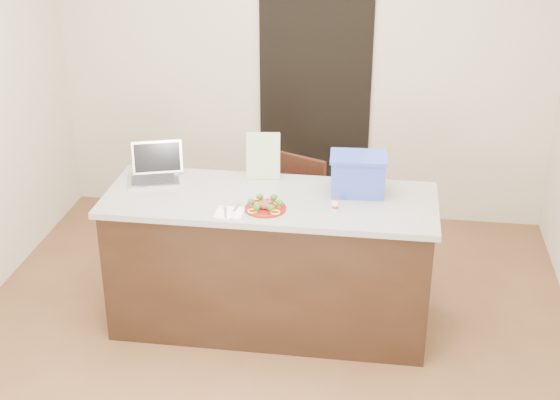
# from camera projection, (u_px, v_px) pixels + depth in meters

# --- Properties ---
(ground) EXTENTS (4.00, 4.00, 0.00)m
(ground) POSITION_uv_depth(u_px,v_px,m) (265.00, 344.00, 4.98)
(ground) COLOR brown
(ground) RESTS_ON ground
(room_shell) EXTENTS (4.00, 4.00, 4.00)m
(room_shell) POSITION_uv_depth(u_px,v_px,m) (262.00, 101.00, 4.30)
(room_shell) COLOR white
(room_shell) RESTS_ON ground
(doorway) EXTENTS (0.90, 0.02, 2.00)m
(doorway) POSITION_uv_depth(u_px,v_px,m) (315.00, 101.00, 6.32)
(doorway) COLOR black
(doorway) RESTS_ON ground
(island) EXTENTS (2.06, 0.76, 0.92)m
(island) POSITION_uv_depth(u_px,v_px,m) (270.00, 262.00, 5.01)
(island) COLOR black
(island) RESTS_ON ground
(plate) EXTENTS (0.25, 0.25, 0.02)m
(plate) POSITION_uv_depth(u_px,v_px,m) (265.00, 208.00, 4.65)
(plate) COLOR maroon
(plate) RESTS_ON island
(meatballs) EXTENTS (0.09, 0.10, 0.04)m
(meatballs) POSITION_uv_depth(u_px,v_px,m) (265.00, 204.00, 4.64)
(meatballs) COLOR brown
(meatballs) RESTS_ON plate
(broccoli) EXTENTS (0.21, 0.19, 0.04)m
(broccoli) POSITION_uv_depth(u_px,v_px,m) (265.00, 202.00, 4.64)
(broccoli) COLOR #1F4A13
(broccoli) RESTS_ON plate
(pepper_rings) EXTENTS (0.20, 0.20, 0.01)m
(pepper_rings) POSITION_uv_depth(u_px,v_px,m) (265.00, 207.00, 4.65)
(pepper_rings) COLOR #FFF71A
(pepper_rings) RESTS_ON plate
(napkin) EXTENTS (0.16, 0.16, 0.01)m
(napkin) POSITION_uv_depth(u_px,v_px,m) (229.00, 213.00, 4.61)
(napkin) COLOR white
(napkin) RESTS_ON island
(fork) EXTENTS (0.04, 0.16, 0.00)m
(fork) POSITION_uv_depth(u_px,v_px,m) (226.00, 211.00, 4.62)
(fork) COLOR silver
(fork) RESTS_ON napkin
(knife) EXTENTS (0.03, 0.20, 0.01)m
(knife) POSITION_uv_depth(u_px,v_px,m) (234.00, 213.00, 4.59)
(knife) COLOR white
(knife) RESTS_ON napkin
(yogurt_bottle) EXTENTS (0.04, 0.04, 0.08)m
(yogurt_bottle) POSITION_uv_depth(u_px,v_px,m) (335.00, 205.00, 4.63)
(yogurt_bottle) COLOR white
(yogurt_bottle) RESTS_ON island
(laptop) EXTENTS (0.38, 0.35, 0.23)m
(laptop) POSITION_uv_depth(u_px,v_px,m) (155.00, 169.00, 5.06)
(laptop) COLOR #AFB0B4
(laptop) RESTS_ON island
(leaflet) EXTENTS (0.22, 0.07, 0.31)m
(leaflet) POSITION_uv_depth(u_px,v_px,m) (263.00, 156.00, 5.02)
(leaflet) COLOR silver
(leaflet) RESTS_ON island
(blue_box) EXTENTS (0.36, 0.27, 0.25)m
(blue_box) POSITION_uv_depth(u_px,v_px,m) (358.00, 174.00, 4.82)
(blue_box) COLOR #2F47AC
(blue_box) RESTS_ON island
(chair) EXTENTS (0.51, 0.53, 0.88)m
(chair) POSITION_uv_depth(u_px,v_px,m) (300.00, 210.00, 5.62)
(chair) COLOR #381910
(chair) RESTS_ON ground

